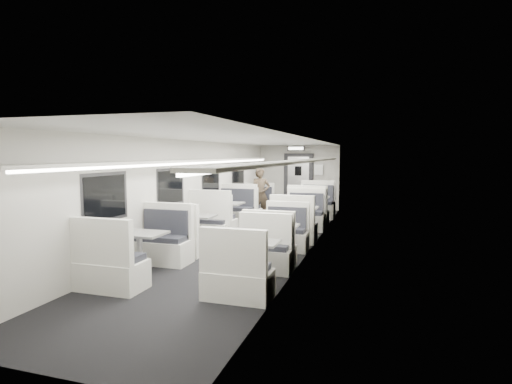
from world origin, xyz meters
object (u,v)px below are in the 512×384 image
Objects in this scene: booth_right_a at (313,209)px; exit_sign at (296,148)px; booth_right_c at (278,241)px; passenger at (260,194)px; booth_left_d at (140,253)px; booth_right_b at (300,221)px; booth_left_a at (251,207)px; booth_left_c at (196,230)px; booth_right_d at (253,262)px; booth_left_b at (225,217)px; vestibule_door at (298,182)px.

exit_sign reaches higher than booth_right_a.
booth_right_c is 4.54m from passenger.
booth_right_b is at bearing 64.02° from booth_left_d.
booth_right_c is (2.00, -4.49, -0.02)m from booth_left_a.
booth_right_b is (2.00, 1.90, 0.01)m from booth_left_c.
booth_right_c is 1.63m from booth_right_d.
booth_right_a is (2.00, 6.18, 0.02)m from booth_left_d.
booth_right_b reaches higher than booth_right_c.
booth_left_b is 2.00m from booth_right_b.
passenger is at bearing -104.11° from exit_sign.
booth_left_b is 4.33m from booth_right_d.
booth_left_d is (0.00, -2.21, 0.01)m from booth_left_c.
booth_right_b is 1.01× the size of vestibule_door.
exit_sign is (1.00, 6.23, 1.92)m from booth_left_c.
vestibule_door is at bearing 110.05° from booth_right_a.
booth_left_c is 6.59m from exit_sign.
booth_right_c is 7.01m from exit_sign.
booth_left_c is 3.83m from passenger.
booth_left_b is at bearing -101.43° from vestibule_door.
booth_right_c is (0.00, -2.33, -0.03)m from booth_right_b.
booth_right_a reaches higher than booth_right_d.
vestibule_door reaches higher than booth_left_c.
booth_left_a is 2.93m from vestibule_door.
vestibule_door is at bearing 96.50° from booth_right_d.
booth_left_a is 0.96× the size of booth_right_b.
booth_left_b reaches higher than booth_left_c.
booth_left_d is at bearing -96.39° from vestibule_door.
booth_right_d is (2.00, -6.12, -0.01)m from booth_left_a.
passenger is 2.66× the size of exit_sign.
booth_right_b is at bearing 90.00° from booth_right_d.
booth_left_c is (0.00, -4.05, -0.00)m from booth_left_a.
booth_right_d is 3.19× the size of exit_sign.
booth_left_d is 9.00m from vestibule_door.
booth_right_b is 4.97m from vestibule_door.
booth_left_d is at bearing -138.47° from booth_right_c.
booth_right_a is at bearing 72.08° from booth_left_d.
booth_right_a is (2.00, -0.07, 0.04)m from booth_left_a.
booth_right_d is 8.87m from vestibule_door.
booth_right_a is at bearing 90.00° from booth_right_c.
booth_left_a is 2.00m from booth_right_a.
vestibule_door is at bearing 97.96° from booth_right_c.
booth_left_a is 4.05m from booth_left_c.
vestibule_door is (0.62, 2.94, 0.22)m from passenger.
booth_left_b is at bearing -176.31° from booth_right_b.
booth_right_c is at bearing -65.98° from booth_left_a.
booth_right_d is (2.00, -2.07, -0.01)m from booth_left_c.
booth_left_d is 8.71m from exit_sign.
booth_right_b is 1.29× the size of passenger.
booth_right_c is at bearing -90.00° from booth_right_a.
booth_left_c is at bearing -136.50° from booth_right_b.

